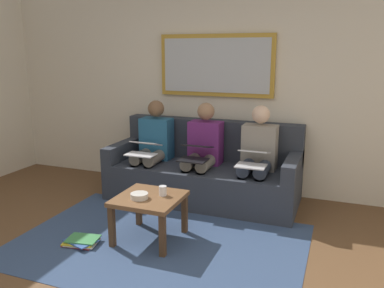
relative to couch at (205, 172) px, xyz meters
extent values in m
cube|color=beige|center=(0.00, -0.48, 0.99)|extent=(6.00, 0.12, 2.60)
cube|color=#33476B|center=(0.00, 1.27, -0.31)|extent=(2.60, 1.80, 0.01)
cube|color=#2D333D|center=(0.00, 0.07, -0.10)|extent=(2.20, 0.90, 0.42)
cube|color=#2D333D|center=(0.00, -0.28, 0.35)|extent=(2.20, 0.20, 0.48)
cube|color=#2D333D|center=(-1.03, 0.07, 0.21)|extent=(0.14, 0.90, 0.20)
cube|color=#2D333D|center=(1.03, 0.07, 0.21)|extent=(0.14, 0.90, 0.20)
cube|color=#B7892D|center=(0.00, -0.39, 1.24)|extent=(1.43, 0.04, 0.74)
cube|color=#B2B7BC|center=(0.00, -0.37, 1.24)|extent=(1.33, 0.01, 0.64)
cube|color=brown|center=(0.11, 1.22, 0.09)|extent=(0.58, 0.58, 0.04)
cube|color=#4C331E|center=(-0.13, 1.47, -0.12)|extent=(0.05, 0.05, 0.38)
cube|color=#4C331E|center=(0.36, 1.47, -0.12)|extent=(0.05, 0.05, 0.38)
cube|color=#4C331E|center=(-0.13, 0.97, -0.12)|extent=(0.05, 0.05, 0.38)
cube|color=#4C331E|center=(0.36, 0.97, -0.12)|extent=(0.05, 0.05, 0.38)
cylinder|color=silver|center=(0.01, 1.15, 0.16)|extent=(0.07, 0.07, 0.09)
cylinder|color=beige|center=(0.17, 1.30, 0.14)|extent=(0.16, 0.16, 0.05)
cube|color=gray|center=(-0.64, -0.03, 0.36)|extent=(0.38, 0.22, 0.50)
sphere|color=beige|center=(-0.64, -0.03, 0.73)|extent=(0.20, 0.20, 0.20)
cylinder|color=#384256|center=(-0.73, 0.18, 0.18)|extent=(0.14, 0.42, 0.14)
cylinder|color=#384256|center=(-0.55, 0.18, 0.18)|extent=(0.14, 0.42, 0.14)
cylinder|color=#384256|center=(-0.73, 0.39, -0.10)|extent=(0.11, 0.11, 0.42)
cylinder|color=#384256|center=(-0.55, 0.39, -0.10)|extent=(0.11, 0.11, 0.42)
cube|color=silver|center=(-0.64, 0.39, 0.25)|extent=(0.31, 0.23, 0.01)
cube|color=silver|center=(-0.64, 0.25, 0.37)|extent=(0.31, 0.23, 0.06)
cube|color=#A5C6EA|center=(-0.64, 0.25, 0.38)|extent=(0.27, 0.20, 0.05)
cube|color=#66236B|center=(0.00, -0.03, 0.36)|extent=(0.38, 0.22, 0.50)
sphere|color=#997051|center=(0.00, -0.03, 0.73)|extent=(0.20, 0.20, 0.20)
cylinder|color=gray|center=(-0.09, 0.18, 0.18)|extent=(0.14, 0.42, 0.14)
cylinder|color=gray|center=(0.09, 0.18, 0.18)|extent=(0.14, 0.42, 0.14)
cylinder|color=gray|center=(-0.09, 0.39, -0.10)|extent=(0.11, 0.11, 0.42)
cylinder|color=gray|center=(0.09, 0.39, -0.10)|extent=(0.11, 0.11, 0.42)
cube|color=black|center=(0.00, 0.39, 0.25)|extent=(0.31, 0.24, 0.01)
cube|color=black|center=(0.00, 0.24, 0.38)|extent=(0.31, 0.23, 0.06)
cube|color=#A5C6EA|center=(0.00, 0.25, 0.38)|extent=(0.28, 0.21, 0.05)
cube|color=#235B84|center=(0.64, -0.03, 0.36)|extent=(0.38, 0.22, 0.50)
sphere|color=brown|center=(0.64, -0.03, 0.73)|extent=(0.20, 0.20, 0.20)
cylinder|color=gray|center=(0.55, 0.18, 0.18)|extent=(0.14, 0.42, 0.14)
cylinder|color=gray|center=(0.73, 0.18, 0.18)|extent=(0.14, 0.42, 0.14)
cylinder|color=gray|center=(0.55, 0.39, -0.10)|extent=(0.11, 0.11, 0.42)
cylinder|color=gray|center=(0.73, 0.39, -0.10)|extent=(0.11, 0.11, 0.42)
cube|color=white|center=(0.64, 0.39, 0.25)|extent=(0.34, 0.20, 0.01)
cube|color=white|center=(0.64, 0.26, 0.36)|extent=(0.34, 0.20, 0.07)
cube|color=#A5C6EA|center=(0.64, 0.26, 0.36)|extent=(0.30, 0.17, 0.06)
cube|color=red|center=(0.66, 1.54, -0.30)|extent=(0.30, 0.23, 0.01)
cube|color=white|center=(0.64, 1.54, -0.29)|extent=(0.31, 0.25, 0.01)
cube|color=yellow|center=(0.66, 1.54, -0.28)|extent=(0.31, 0.25, 0.01)
cube|color=#33569E|center=(0.65, 1.54, -0.27)|extent=(0.32, 0.27, 0.01)
cube|color=#3D8C4C|center=(0.64, 1.52, -0.26)|extent=(0.31, 0.24, 0.01)
camera|label=1|loc=(-1.47, 4.25, 1.40)|focal=36.95mm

